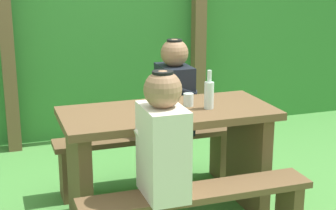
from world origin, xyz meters
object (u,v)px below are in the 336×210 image
Objects in this scene: bottle_left at (209,94)px; cell_phone at (154,106)px; bench_far at (146,149)px; person_white_shirt at (163,139)px; drinking_glass at (188,100)px; picnic_table at (168,146)px; person_black_coat at (175,90)px; bench_near at (197,209)px.

cell_phone is at bearing 154.51° from bottle_left.
bench_far is 1.95× the size of person_white_shirt.
drinking_glass is 0.62× the size of cell_phone.
bottle_left is (0.26, -0.06, 0.35)m from picnic_table.
bottle_left is (0.03, -0.59, 0.11)m from person_black_coat.
picnic_table is 16.22× the size of drinking_glass.
cell_phone is (-0.07, 0.10, 0.26)m from picnic_table.
drinking_glass is 0.16m from bottle_left.
person_black_coat reaches higher than bench_far.
bench_far is 0.86m from bottle_left.
picnic_table is 0.28m from cell_phone.
bench_near is 1.95× the size of person_white_shirt.
picnic_table is 0.34m from drinking_glass.
person_white_shirt is at bearing 179.10° from bench_near.
bench_far is at bearing 90.00° from bench_near.
person_black_coat reaches higher than bottle_left.
bottle_left is at bearing -12.25° from picnic_table.
bottle_left is (0.11, -0.10, 0.06)m from drinking_glass.
bottle_left is (0.26, 0.48, 0.56)m from bench_near.
person_white_shirt is (-0.21, 0.00, 0.46)m from bench_near.
person_white_shirt is 2.80× the size of bottle_left.
drinking_glass is (-0.07, -0.49, 0.05)m from person_black_coat.
drinking_glass reaches higher than cell_phone.
person_black_coat is at bearing 93.10° from bottle_left.
picnic_table is at bearing -164.62° from drinking_glass.
drinking_glass is 0.24m from cell_phone.
bench_far is 1.18m from person_white_shirt.
bottle_left is at bearing -55.23° from cell_phone.
bench_near is at bearing -113.83° from cell_phone.
drinking_glass is at bearing 74.54° from bench_near.
cell_phone is at bearing -98.60° from bench_far.
drinking_glass is at bearing -98.60° from person_black_coat.
bench_near is 0.79m from cell_phone.
person_black_coat is 2.80× the size of bottle_left.
cell_phone is (-0.30, -0.43, 0.01)m from person_black_coat.
drinking_glass is at bearing -43.73° from cell_phone.
person_white_shirt reaches higher than drinking_glass.
bench_near is 5.45× the size of bottle_left.
bottle_left is at bearing 44.77° from person_white_shirt.
bottle_left is at bearing -65.85° from bench_far.
person_white_shirt is (-0.21, -1.06, 0.46)m from bench_far.
picnic_table reaches higher than bench_near.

